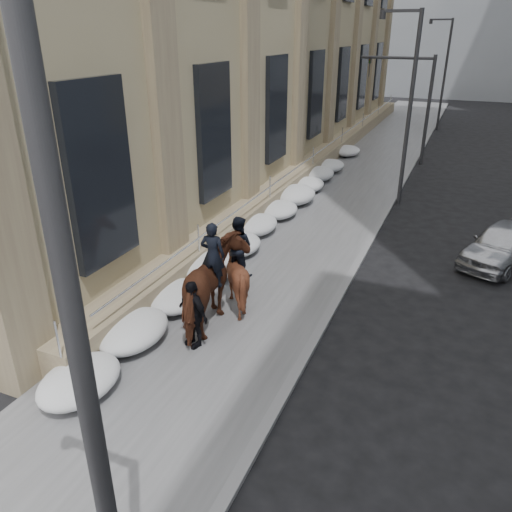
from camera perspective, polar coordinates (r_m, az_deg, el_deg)
The scene contains 13 objects.
ground at distance 12.32m, azimuth -8.03°, elevation -11.70°, with size 140.00×140.00×0.00m, color black.
sidewalk at distance 20.47m, azimuth 6.26°, elevation 3.83°, with size 5.00×80.00×0.12m, color #555457.
curb at distance 19.94m, azimuth 13.47°, elevation 2.71°, with size 0.24×80.00×0.12m, color slate.
bg_building_far at distance 81.25m, azimuth 16.62°, elevation 25.52°, with size 24.00×12.00×20.00m, color gray.
streetlight_near at distance 4.45m, azimuth -20.49°, elevation -13.77°, with size 1.71×0.24×8.00m.
streetlight_mid at distance 22.71m, azimuth 16.88°, elevation 16.79°, with size 1.71×0.24×8.00m.
streetlight_far at distance 42.56m, azimuth 20.64°, elevation 19.46°, with size 1.71×0.24×8.00m.
traffic_signal at distance 30.75m, azimuth 17.52°, elevation 17.39°, with size 4.10×0.22×6.00m.
snow_bank at distance 19.10m, azimuth 0.54°, elevation 3.75°, with size 1.70×18.10×0.76m.
mounted_horse_left at distance 12.72m, azimuth -4.74°, elevation -3.32°, with size 1.66×2.89×2.81m.
mounted_horse_right at distance 13.80m, azimuth -2.28°, elevation -1.60°, with size 1.61×1.77×2.57m.
pedestrian at distance 12.17m, azimuth -7.24°, elevation -6.55°, with size 1.02×0.43×1.74m, color black.
car_silver at distance 18.59m, azimuth 26.37°, elevation 1.22°, with size 1.62×4.03×1.37m, color #A0A2A7.
Camera 1 is at (5.41, -8.40, 7.22)m, focal length 35.00 mm.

